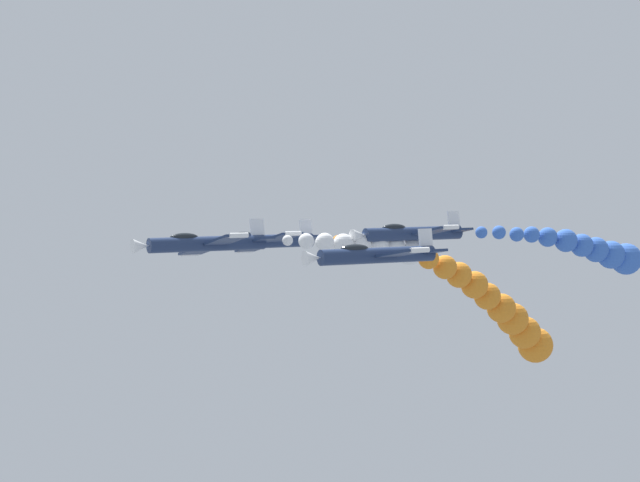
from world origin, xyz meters
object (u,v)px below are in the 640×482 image
at_px(airplane_left_inner, 375,255).
at_px(airplane_left_outer, 411,233).
at_px(airplane_lead, 205,243).
at_px(airplane_right_inner, 261,241).

distance_m(airplane_left_inner, airplane_left_outer, 13.00).
bearing_deg(airplane_lead, airplane_right_inner, -48.11).
height_order(airplane_lead, airplane_left_inner, airplane_lead).
xyz_separation_m(airplane_left_inner, airplane_left_outer, (9.23, -9.11, 0.83)).
distance_m(airplane_right_inner, airplane_left_outer, 12.31).
xyz_separation_m(airplane_lead, airplane_right_inner, (7.12, -7.94, -0.44)).
distance_m(airplane_lead, airplane_right_inner, 10.68).
relative_size(airplane_lead, airplane_left_outer, 1.00).
height_order(airplane_left_inner, airplane_left_outer, airplane_left_outer).
relative_size(airplane_right_inner, airplane_left_outer, 1.00).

